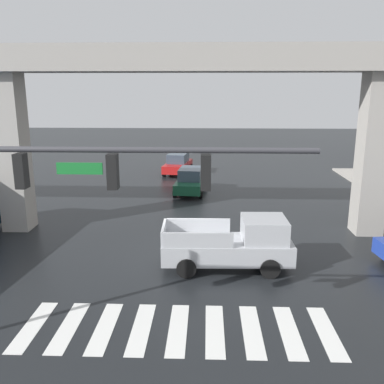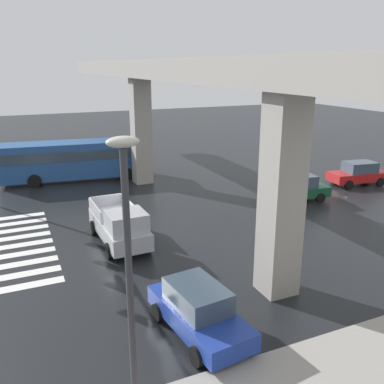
{
  "view_description": "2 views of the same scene",
  "coord_description": "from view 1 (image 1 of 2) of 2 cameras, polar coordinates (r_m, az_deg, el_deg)",
  "views": [
    {
      "loc": [
        0.83,
        -16.64,
        6.97
      ],
      "look_at": [
        0.07,
        3.86,
        1.87
      ],
      "focal_mm": 38.8,
      "sensor_mm": 36.0,
      "label": 1
    },
    {
      "loc": [
        20.95,
        -5.68,
        8.61
      ],
      "look_at": [
        -0.67,
        3.88,
        1.4
      ],
      "focal_mm": 39.15,
      "sensor_mm": 36.0,
      "label": 2
    }
  ],
  "objects": [
    {
      "name": "sedan_dark_green",
      "position": [
        28.5,
        -0.2,
        1.56
      ],
      "size": [
        2.25,
        4.44,
        1.72
      ],
      "color": "#14472D",
      "rests_on": "ground"
    },
    {
      "name": "traffic_signal_mast",
      "position": [
        10.82,
        -22.93,
        0.56
      ],
      "size": [
        10.89,
        0.32,
        6.2
      ],
      "color": "#38383D",
      "rests_on": "ground"
    },
    {
      "name": "elevated_overpass",
      "position": [
        20.01,
        -0.27,
        15.97
      ],
      "size": [
        57.25,
        2.16,
        8.95
      ],
      "color": "#9E9991",
      "rests_on": "ground"
    },
    {
      "name": "ground_plane",
      "position": [
        18.06,
        -0.68,
        -8.76
      ],
      "size": [
        120.0,
        120.0,
        0.0
      ],
      "primitive_type": "plane",
      "color": "black"
    },
    {
      "name": "pickup_truck",
      "position": [
        16.65,
        5.85,
        -7.19
      ],
      "size": [
        5.14,
        2.17,
        2.08
      ],
      "color": "#A8AAAF",
      "rests_on": "ground"
    },
    {
      "name": "crosswalk_stripes",
      "position": [
        13.06,
        -1.94,
        -18.3
      ],
      "size": [
        9.35,
        2.8,
        0.01
      ],
      "color": "silver",
      "rests_on": "ground"
    },
    {
      "name": "sedan_red",
      "position": [
        35.14,
        -1.96,
        3.92
      ],
      "size": [
        2.42,
        4.51,
        1.72
      ],
      "color": "red",
      "rests_on": "ground"
    }
  ]
}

